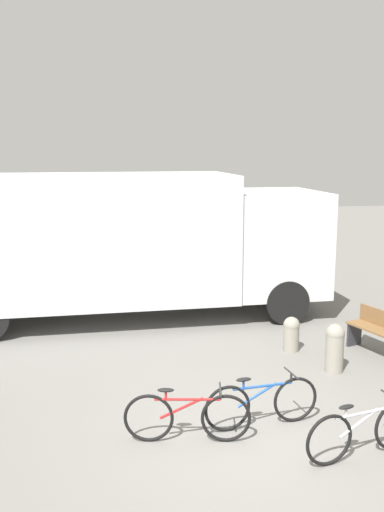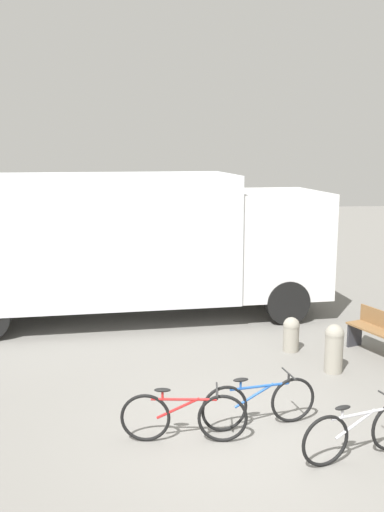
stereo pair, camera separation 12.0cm
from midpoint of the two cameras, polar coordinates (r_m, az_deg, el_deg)
name	(u,v)px [view 2 (the right image)]	position (r m, az deg, el deg)	size (l,w,h in m)	color
ground_plane	(244,444)	(7.95, 5.66, -18.19)	(60.00, 60.00, 0.00)	slate
delivery_truck	(120,240)	(12.90, -6.91, 1.64)	(9.24, 3.21, 3.27)	silver
bicycle_near	(184,416)	(7.81, -0.39, -15.75)	(1.68, 0.44, 0.75)	black
bicycle_middle	(259,403)	(8.24, 7.14, -14.36)	(1.67, 0.46, 0.75)	black
bicycle_far	(360,432)	(7.75, 16.88, -16.47)	(1.64, 0.58, 0.75)	black
bollard_near_bench	(334,346)	(10.29, 14.35, -8.74)	(0.33, 0.33, 0.86)	gray
bollard_far_bench	(291,333)	(11.18, 10.20, -7.58)	(0.32, 0.32, 0.67)	gray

